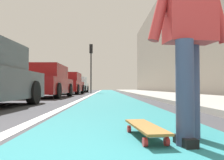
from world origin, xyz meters
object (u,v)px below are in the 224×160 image
object	(u,v)px
skater_person	(189,29)
parked_car_far	(68,84)
parked_car_mid	(46,82)
traffic_light	(91,59)
skateboard	(145,128)
parked_car_end	(77,85)

from	to	relation	value
skater_person	parked_car_far	bearing A→B (deg)	12.45
skater_person	parked_car_mid	size ratio (longest dim) A/B	0.36
skater_person	parked_car_mid	xyz separation A→B (m)	(9.38, 3.50, -0.22)
traffic_light	skateboard	bearing A→B (deg)	-175.04
skateboard	parked_car_end	distance (m)	22.10
parked_car_end	traffic_light	distance (m)	3.51
parked_car_mid	parked_car_far	bearing A→B (deg)	-0.83
skateboard	parked_car_mid	xyz separation A→B (m)	(9.23, 3.15, 0.63)
skateboard	skater_person	size ratio (longest dim) A/B	0.52
parked_car_end	parked_car_mid	bearing A→B (deg)	-179.83
parked_car_mid	skater_person	bearing A→B (deg)	-159.56
parked_car_mid	parked_car_far	xyz separation A→B (m)	(6.06, -0.09, 0.01)
skater_person	parked_car_far	size ratio (longest dim) A/B	0.38
parked_car_mid	traffic_light	xyz separation A→B (m)	(10.40, -1.45, 2.27)
parked_car_end	traffic_light	bearing A→B (deg)	-146.34
skateboard	traffic_light	size ratio (longest dim) A/B	0.20
skater_person	parked_car_far	xyz separation A→B (m)	(15.44, 3.41, -0.21)
skateboard	parked_car_end	xyz separation A→B (m)	(21.86, 3.19, 0.62)
parked_car_mid	traffic_light	world-z (taller)	traffic_light
skateboard	parked_car_end	size ratio (longest dim) A/B	0.21
parked_car_far	parked_car_end	distance (m)	6.57
skater_person	parked_car_end	xyz separation A→B (m)	(22.01, 3.53, -0.22)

